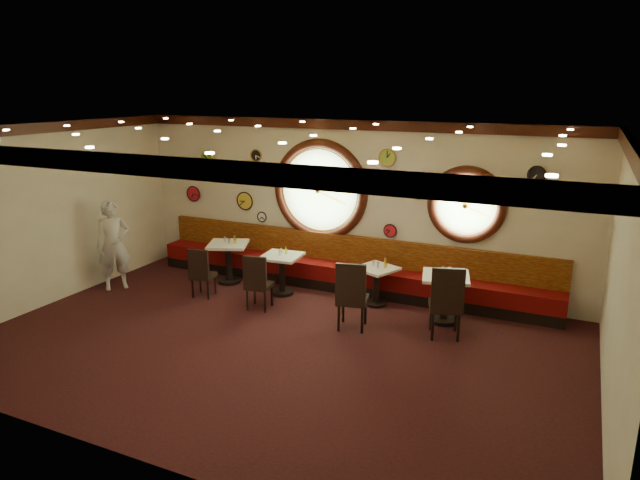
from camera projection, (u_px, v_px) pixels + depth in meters
The scene contains 49 objects.
floor at pixel (273, 345), 8.64m from camera, with size 9.00×6.00×0.00m, color black.
ceiling at pixel (268, 131), 7.80m from camera, with size 9.00×6.00×0.02m, color gold.
wall_back at pixel (349, 205), 10.85m from camera, with size 9.00×0.02×3.20m, color beige.
wall_front at pixel (119, 317), 5.59m from camera, with size 9.00×0.02×3.20m, color beige.
wall_left at pixel (49, 215), 10.05m from camera, with size 0.02×6.00×3.20m, color beige.
wall_right at pixel (620, 288), 6.39m from camera, with size 0.02×6.00×3.20m, color beige.
molding_back at pixel (349, 125), 10.41m from camera, with size 9.00×0.10×0.18m, color #341209.
molding_front at pixel (108, 163), 5.24m from camera, with size 9.00×0.10×0.18m, color #341209.
molding_left at pixel (40, 128), 9.64m from camera, with size 0.10×6.00×0.18m, color #341209.
molding_right at pixel (634, 153), 6.02m from camera, with size 0.10×6.00×0.18m, color #341209.
banquette_base at pixel (342, 284), 10.99m from camera, with size 8.00×0.55×0.20m, color black.
banquette_seat at pixel (343, 272), 10.93m from camera, with size 8.00×0.55×0.30m, color #5A0708.
banquette_back at pixel (347, 249), 11.02m from camera, with size 8.00×0.10×0.55m, color #5B0F07.
porthole_left_glass at pixel (320, 190), 11.02m from camera, with size 1.66×1.66×0.02m, color #96C274.
porthole_left_frame at pixel (320, 190), 11.01m from camera, with size 1.98×1.98×0.18m, color #341209.
porthole_left_ring at pixel (319, 190), 10.98m from camera, with size 1.61×1.61×0.03m, color #C5882E.
porthole_right_glass at pixel (466, 205), 9.90m from camera, with size 1.10×1.10×0.02m, color #96C274.
porthole_right_frame at pixel (466, 205), 9.88m from camera, with size 1.38×1.38×0.18m, color #341209.
porthole_right_ring at pixel (466, 205), 9.86m from camera, with size 1.09×1.09×0.03m, color #C5882E.
wall_clock_0 at pixel (194, 194), 12.29m from camera, with size 0.32×0.32×0.03m, color red.
wall_clock_1 at pixel (207, 157), 11.92m from camera, with size 0.26×0.26×0.03m, color #7ABD25.
wall_clock_2 at pixel (387, 157), 10.26m from camera, with size 0.30×0.30×0.03m, color #A1BF3B.
wall_clock_3 at pixel (418, 193), 10.17m from camera, with size 0.22×0.22×0.03m, color #E2E04B.
wall_clock_4 at pixel (262, 217), 11.69m from camera, with size 0.20×0.20×0.03m, color white.
wall_clock_5 at pixel (256, 156), 11.40m from camera, with size 0.24×0.24×0.03m, color black.
wall_clock_6 at pixel (537, 175), 9.26m from camera, with size 0.28×0.28×0.03m, color black.
wall_clock_7 at pixel (245, 201), 11.77m from camera, with size 0.36×0.36×0.03m, color gold.
wall_clock_8 at pixel (390, 231), 10.57m from camera, with size 0.24×0.24×0.03m, color red.
table_a at pixel (228, 258), 11.27m from camera, with size 0.96×0.96×0.81m.
table_b at pixel (282, 269), 10.65m from camera, with size 0.75×0.75×0.76m.
table_c at pixel (376, 281), 10.13m from camera, with size 0.83×0.83×0.70m.
table_d at pixel (445, 292), 9.36m from camera, with size 0.90×0.90×0.82m.
chair_a at pixel (201, 270), 10.45m from camera, with size 0.46×0.46×0.58m.
chair_b at pixel (257, 279), 9.84m from camera, with size 0.48×0.48×0.62m.
chair_c at pixel (352, 292), 9.00m from camera, with size 0.57×0.57×0.71m.
chair_d at pixel (447, 298), 8.68m from camera, with size 0.62×0.62×0.73m.
condiment_a_salt at pixel (225, 239), 11.25m from camera, with size 0.04×0.04×0.11m, color silver.
condiment_b_salt at pixel (282, 250), 10.69m from camera, with size 0.04×0.04×0.10m, color silver.
condiment_c_salt at pixel (373, 263), 10.14m from camera, with size 0.04×0.04×0.11m, color silver.
condiment_d_salt at pixel (443, 270), 9.37m from camera, with size 0.04×0.04×0.11m, color silver.
condiment_a_pepper at pixel (229, 241), 11.13m from camera, with size 0.04×0.04×0.11m, color #BBBBC0.
condiment_b_pepper at pixel (280, 253), 10.52m from camera, with size 0.04×0.04×0.11m, color silver.
condiment_c_pepper at pixel (378, 265), 10.01m from camera, with size 0.04×0.04×0.11m, color silver.
condiment_d_pepper at pixel (447, 274), 9.19m from camera, with size 0.03×0.03×0.10m, color silver.
condiment_a_bottle at pixel (235, 240), 11.14m from camera, with size 0.05×0.05×0.16m, color gold.
condiment_b_bottle at pixel (286, 250), 10.63m from camera, with size 0.04×0.04×0.14m, color yellow.
condiment_c_bottle at pixel (385, 263), 10.02m from camera, with size 0.06×0.06×0.18m, color yellow.
condiment_d_bottle at pixel (450, 271), 9.27m from camera, with size 0.04×0.04×0.14m, color gold.
waiter at pixel (114, 245), 10.86m from camera, with size 0.63×0.41×1.72m, color silver.
Camera 1 is at (3.98, -6.89, 3.79)m, focal length 32.00 mm.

